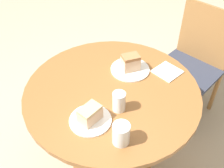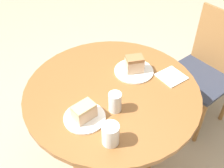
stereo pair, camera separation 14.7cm
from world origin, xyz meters
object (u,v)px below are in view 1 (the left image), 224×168
plate_far (130,69)px  cake_slice_far (131,62)px  chair (193,62)px  cake_slice_near (90,114)px  plate_near (90,120)px  glass_water (121,135)px  glass_lemonade (119,102)px

plate_far → cake_slice_far: cake_slice_far is taller
chair → plate_far: bearing=-97.3°
cake_slice_near → plate_far: bearing=107.9°
cake_slice_far → plate_near: bearing=-72.1°
plate_far → glass_water: bearing=-51.3°
plate_far → cake_slice_far: (-0.00, 0.00, 0.05)m
cake_slice_near → cake_slice_far: bearing=107.9°
glass_lemonade → glass_water: size_ratio=0.99×
plate_near → plate_far: size_ratio=0.89×
cake_slice_far → glass_lemonade: size_ratio=1.13×
glass_lemonade → cake_slice_far: bearing=123.2°
glass_lemonade → glass_water: (0.15, -0.14, -0.00)m
cake_slice_near → glass_lemonade: (0.04, 0.16, -0.00)m
chair → plate_far: size_ratio=3.85×
plate_near → chair: bearing=94.3°
plate_near → cake_slice_near: bearing=0.0°
chair → cake_slice_near: size_ratio=7.77×
chair → glass_water: bearing=-78.8°
cake_slice_near → glass_lemonade: 0.17m
chair → glass_lemonade: bearing=-85.4°
chair → cake_slice_near: (0.09, -1.16, 0.33)m
glass_lemonade → plate_near: bearing=-104.3°
chair → cake_slice_far: 0.79m
plate_near → cake_slice_far: cake_slice_far is taller
glass_lemonade → glass_water: bearing=-42.2°
glass_lemonade → glass_water: glass_water is taller
cake_slice_near → cake_slice_far: cake_slice_far is taller
plate_near → glass_lemonade: bearing=75.7°
cake_slice_far → glass_lemonade: 0.34m
plate_far → glass_lemonade: (0.18, -0.28, 0.04)m
cake_slice_near → chair: bearing=94.3°
plate_far → cake_slice_near: bearing=-72.1°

